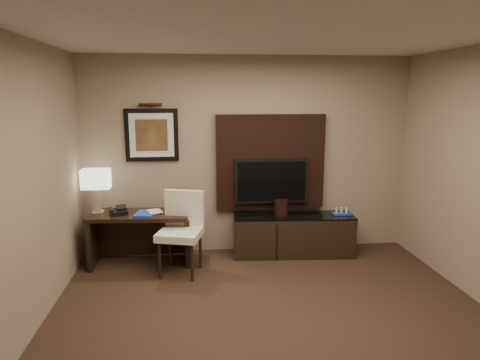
{
  "coord_description": "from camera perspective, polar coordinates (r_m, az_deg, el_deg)",
  "views": [
    {
      "loc": [
        -0.74,
        -3.32,
        2.19
      ],
      "look_at": [
        -0.19,
        1.8,
        1.15
      ],
      "focal_mm": 32.0,
      "sensor_mm": 36.0,
      "label": 1
    }
  ],
  "objects": [
    {
      "name": "floor",
      "position": [
        4.04,
        5.82,
        -21.5
      ],
      "size": [
        4.5,
        5.0,
        0.01
      ],
      "primitive_type": "cube",
      "color": "black",
      "rests_on": "ground"
    },
    {
      "name": "ceiling",
      "position": [
        3.44,
        6.78,
        19.91
      ],
      "size": [
        4.5,
        5.0,
        0.01
      ],
      "primitive_type": "cube",
      "color": "silver",
      "rests_on": "wall_back"
    },
    {
      "name": "wall_back",
      "position": [
        5.92,
        1.1,
        3.27
      ],
      "size": [
        4.5,
        0.01,
        2.7
      ],
      "primitive_type": "cube",
      "color": "gray",
      "rests_on": "floor"
    },
    {
      "name": "desk",
      "position": [
        5.77,
        -13.08,
        -7.58
      ],
      "size": [
        1.31,
        0.64,
        0.68
      ],
      "primitive_type": "cube",
      "rotation": [
        0.0,
        0.0,
        -0.08
      ],
      "color": "black",
      "rests_on": "floor"
    },
    {
      "name": "credenza",
      "position": [
        5.99,
        7.11,
        -7.26
      ],
      "size": [
        1.66,
        0.57,
        0.56
      ],
      "primitive_type": "cube",
      "rotation": [
        0.0,
        0.0,
        -0.07
      ],
      "color": "black",
      "rests_on": "floor"
    },
    {
      "name": "tv_wall_panel",
      "position": [
        5.92,
        4.05,
        2.46
      ],
      "size": [
        1.5,
        0.12,
        1.3
      ],
      "primitive_type": "cube",
      "color": "black",
      "rests_on": "wall_back"
    },
    {
      "name": "tv",
      "position": [
        5.87,
        4.19,
        -0.11
      ],
      "size": [
        1.0,
        0.08,
        0.6
      ],
      "primitive_type": "cube",
      "color": "black",
      "rests_on": "tv_wall_panel"
    },
    {
      "name": "artwork",
      "position": [
        5.84,
        -11.68,
        5.89
      ],
      "size": [
        0.7,
        0.04,
        0.7
      ],
      "primitive_type": "cube",
      "color": "black",
      "rests_on": "wall_back"
    },
    {
      "name": "picture_light",
      "position": [
        5.78,
        -11.88,
        9.8
      ],
      "size": [
        0.04,
        0.04,
        0.3
      ],
      "primitive_type": "cylinder",
      "color": "#3B2113",
      "rests_on": "wall_back"
    },
    {
      "name": "desk_chair",
      "position": [
        5.3,
        -8.01,
        -7.03
      ],
      "size": [
        0.63,
        0.69,
        1.04
      ],
      "primitive_type": null,
      "rotation": [
        0.0,
        0.0,
        -0.27
      ],
      "color": "#F2ECCA",
      "rests_on": "floor"
    },
    {
      "name": "table_lamp",
      "position": [
        5.77,
        -18.57,
        -1.5
      ],
      "size": [
        0.36,
        0.23,
        0.55
      ],
      "primitive_type": null,
      "rotation": [
        0.0,
        0.0,
        -0.12
      ],
      "color": "tan",
      "rests_on": "desk"
    },
    {
      "name": "desk_phone",
      "position": [
        5.67,
        -15.88,
        -3.89
      ],
      "size": [
        0.26,
        0.25,
        0.1
      ],
      "primitive_type": null,
      "rotation": [
        0.0,
        0.0,
        0.34
      ],
      "color": "black",
      "rests_on": "desk"
    },
    {
      "name": "blue_folder",
      "position": [
        5.59,
        -12.55,
        -4.38
      ],
      "size": [
        0.28,
        0.34,
        0.02
      ],
      "primitive_type": "cube",
      "rotation": [
        0.0,
        0.0,
        -0.16
      ],
      "color": "#1A3BAC",
      "rests_on": "desk"
    },
    {
      "name": "book",
      "position": [
        5.6,
        -12.18,
        -3.24
      ],
      "size": [
        0.17,
        0.08,
        0.23
      ],
      "primitive_type": "imported",
      "rotation": [
        0.0,
        0.0,
        0.34
      ],
      "color": "tan",
      "rests_on": "desk"
    },
    {
      "name": "water_bottle",
      "position": [
        5.64,
        -9.4,
        -3.24
      ],
      "size": [
        0.08,
        0.08,
        0.19
      ],
      "primitive_type": "cylinder",
      "rotation": [
        0.0,
        0.0,
        -0.21
      ],
      "color": "silver",
      "rests_on": "desk"
    },
    {
      "name": "ice_bucket",
      "position": [
        5.86,
        5.49,
        -3.68
      ],
      "size": [
        0.2,
        0.2,
        0.21
      ],
      "primitive_type": "cylinder",
      "rotation": [
        0.0,
        0.0,
        -0.08
      ],
      "color": "black",
      "rests_on": "credenza"
    },
    {
      "name": "minibar_tray",
      "position": [
        6.04,
        13.37,
        -4.08
      ],
      "size": [
        0.26,
        0.16,
        0.09
      ],
      "primitive_type": null,
      "rotation": [
        0.0,
        0.0,
        -0.06
      ],
      "color": "#1C3BB7",
      "rests_on": "credenza"
    }
  ]
}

